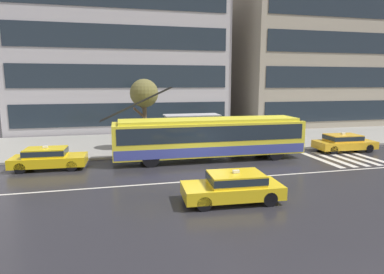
{
  "coord_description": "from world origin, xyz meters",
  "views": [
    {
      "loc": [
        -4.72,
        -17.0,
        5.1
      ],
      "look_at": [
        0.18,
        3.72,
        1.48
      ],
      "focal_mm": 30.33,
      "sensor_mm": 36.0,
      "label": 1
    }
  ],
  "objects_px": {
    "taxi_oncoming_near": "(233,186)",
    "street_tree_bare": "(144,95)",
    "taxi_queued_behind_bus": "(48,157)",
    "pedestrian_approaching_curb": "(193,124)",
    "pedestrian_walking_past": "(211,125)",
    "trolleybus": "(210,137)",
    "pedestrian_waiting_by_pole": "(164,126)",
    "pedestrian_at_shelter": "(255,125)",
    "bus_shelter": "(191,123)",
    "taxi_ahead_of_bus": "(344,142)"
  },
  "relations": [
    {
      "from": "pedestrian_walking_past",
      "to": "street_tree_bare",
      "type": "height_order",
      "value": "street_tree_bare"
    },
    {
      "from": "pedestrian_at_shelter",
      "to": "pedestrian_walking_past",
      "type": "bearing_deg",
      "value": 178.54
    },
    {
      "from": "trolleybus",
      "to": "street_tree_bare",
      "type": "bearing_deg",
      "value": 136.34
    },
    {
      "from": "trolleybus",
      "to": "pedestrian_walking_past",
      "type": "relative_size",
      "value": 6.51
    },
    {
      "from": "taxi_queued_behind_bus",
      "to": "pedestrian_approaching_curb",
      "type": "height_order",
      "value": "pedestrian_approaching_curb"
    },
    {
      "from": "trolleybus",
      "to": "taxi_ahead_of_bus",
      "type": "height_order",
      "value": "trolleybus"
    },
    {
      "from": "trolleybus",
      "to": "bus_shelter",
      "type": "bearing_deg",
      "value": 96.68
    },
    {
      "from": "pedestrian_approaching_curb",
      "to": "taxi_queued_behind_bus",
      "type": "bearing_deg",
      "value": -154.92
    },
    {
      "from": "taxi_queued_behind_bus",
      "to": "bus_shelter",
      "type": "height_order",
      "value": "bus_shelter"
    },
    {
      "from": "trolleybus",
      "to": "taxi_oncoming_near",
      "type": "xyz_separation_m",
      "value": [
        -1.18,
        -7.61,
        -0.82
      ]
    },
    {
      "from": "taxi_oncoming_near",
      "to": "street_tree_bare",
      "type": "relative_size",
      "value": 0.83
    },
    {
      "from": "pedestrian_at_shelter",
      "to": "pedestrian_waiting_by_pole",
      "type": "relative_size",
      "value": 0.97
    },
    {
      "from": "taxi_oncoming_near",
      "to": "pedestrian_approaching_curb",
      "type": "xyz_separation_m",
      "value": [
        1.11,
        12.2,
        1.11
      ]
    },
    {
      "from": "taxi_queued_behind_bus",
      "to": "pedestrian_walking_past",
      "type": "relative_size",
      "value": 2.11
    },
    {
      "from": "taxi_queued_behind_bus",
      "to": "street_tree_bare",
      "type": "relative_size",
      "value": 0.82
    },
    {
      "from": "taxi_ahead_of_bus",
      "to": "taxi_oncoming_near",
      "type": "relative_size",
      "value": 1.03
    },
    {
      "from": "pedestrian_approaching_curb",
      "to": "pedestrian_waiting_by_pole",
      "type": "bearing_deg",
      "value": -178.8
    },
    {
      "from": "taxi_queued_behind_bus",
      "to": "pedestrian_at_shelter",
      "type": "bearing_deg",
      "value": 13.55
    },
    {
      "from": "taxi_queued_behind_bus",
      "to": "pedestrian_approaching_curb",
      "type": "distance_m",
      "value": 11.01
    },
    {
      "from": "street_tree_bare",
      "to": "bus_shelter",
      "type": "bearing_deg",
      "value": -1.77
    },
    {
      "from": "pedestrian_at_shelter",
      "to": "pedestrian_approaching_curb",
      "type": "relative_size",
      "value": 0.96
    },
    {
      "from": "taxi_ahead_of_bus",
      "to": "street_tree_bare",
      "type": "bearing_deg",
      "value": 166.31
    },
    {
      "from": "trolleybus",
      "to": "pedestrian_walking_past",
      "type": "bearing_deg",
      "value": 71.81
    },
    {
      "from": "pedestrian_at_shelter",
      "to": "pedestrian_waiting_by_pole",
      "type": "distance_m",
      "value": 7.26
    },
    {
      "from": "taxi_queued_behind_bus",
      "to": "street_tree_bare",
      "type": "distance_m",
      "value": 7.97
    },
    {
      "from": "taxi_oncoming_near",
      "to": "pedestrian_waiting_by_pole",
      "type": "distance_m",
      "value": 12.26
    },
    {
      "from": "pedestrian_at_shelter",
      "to": "pedestrian_walking_past",
      "type": "distance_m",
      "value": 3.61
    },
    {
      "from": "taxi_oncoming_near",
      "to": "pedestrian_waiting_by_pole",
      "type": "relative_size",
      "value": 2.14
    },
    {
      "from": "taxi_oncoming_near",
      "to": "pedestrian_walking_past",
      "type": "xyz_separation_m",
      "value": [
        2.36,
        11.21,
        1.09
      ]
    },
    {
      "from": "trolleybus",
      "to": "pedestrian_walking_past",
      "type": "distance_m",
      "value": 3.8
    },
    {
      "from": "taxi_queued_behind_bus",
      "to": "bus_shelter",
      "type": "xyz_separation_m",
      "value": [
        9.56,
        3.68,
        1.35
      ]
    },
    {
      "from": "bus_shelter",
      "to": "street_tree_bare",
      "type": "bearing_deg",
      "value": 178.23
    },
    {
      "from": "taxi_queued_behind_bus",
      "to": "trolleybus",
      "type": "bearing_deg",
      "value": 0.31
    },
    {
      "from": "taxi_ahead_of_bus",
      "to": "pedestrian_waiting_by_pole",
      "type": "distance_m",
      "value": 13.6
    },
    {
      "from": "pedestrian_approaching_curb",
      "to": "pedestrian_walking_past",
      "type": "xyz_separation_m",
      "value": [
        1.25,
        -0.99,
        -0.02
      ]
    },
    {
      "from": "pedestrian_waiting_by_pole",
      "to": "trolleybus",
      "type": "bearing_deg",
      "value": -62.16
    },
    {
      "from": "pedestrian_waiting_by_pole",
      "to": "taxi_oncoming_near",
      "type": "bearing_deg",
      "value": -84.27
    },
    {
      "from": "pedestrian_waiting_by_pole",
      "to": "taxi_ahead_of_bus",
      "type": "bearing_deg",
      "value": -18.53
    },
    {
      "from": "taxi_queued_behind_bus",
      "to": "pedestrian_at_shelter",
      "type": "relative_size",
      "value": 2.18
    },
    {
      "from": "pedestrian_walking_past",
      "to": "pedestrian_waiting_by_pole",
      "type": "bearing_deg",
      "value": 165.26
    },
    {
      "from": "trolleybus",
      "to": "street_tree_bare",
      "type": "xyz_separation_m",
      "value": [
        -3.91,
        3.73,
        2.68
      ]
    },
    {
      "from": "taxi_ahead_of_bus",
      "to": "pedestrian_approaching_curb",
      "type": "bearing_deg",
      "value": 157.5
    },
    {
      "from": "pedestrian_approaching_curb",
      "to": "pedestrian_waiting_by_pole",
      "type": "xyz_separation_m",
      "value": [
        -2.33,
        -0.05,
        -0.04
      ]
    },
    {
      "from": "taxi_queued_behind_bus",
      "to": "bus_shelter",
      "type": "distance_m",
      "value": 10.33
    },
    {
      "from": "taxi_queued_behind_bus",
      "to": "pedestrian_at_shelter",
      "type": "xyz_separation_m",
      "value": [
        14.77,
        3.56,
        0.99
      ]
    },
    {
      "from": "taxi_queued_behind_bus",
      "to": "pedestrian_waiting_by_pole",
      "type": "height_order",
      "value": "pedestrian_waiting_by_pole"
    },
    {
      "from": "street_tree_bare",
      "to": "taxi_queued_behind_bus",
      "type": "bearing_deg",
      "value": -148.09
    },
    {
      "from": "pedestrian_approaching_curb",
      "to": "taxi_ahead_of_bus",
      "type": "bearing_deg",
      "value": -22.5
    },
    {
      "from": "pedestrian_at_shelter",
      "to": "street_tree_bare",
      "type": "xyz_separation_m",
      "value": [
        -8.7,
        0.22,
        2.5
      ]
    },
    {
      "from": "pedestrian_walking_past",
      "to": "street_tree_bare",
      "type": "bearing_deg",
      "value": 178.52
    }
  ]
}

